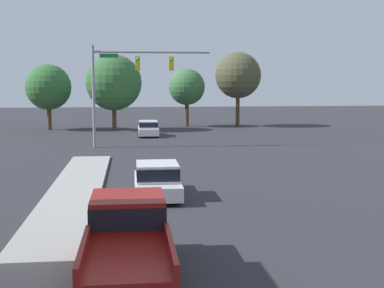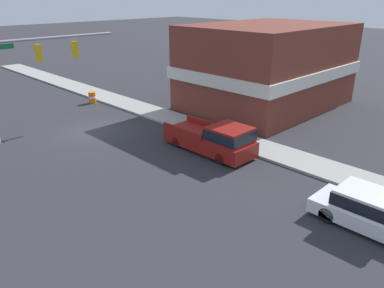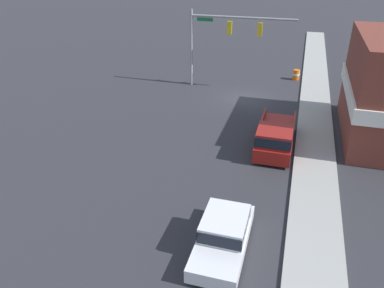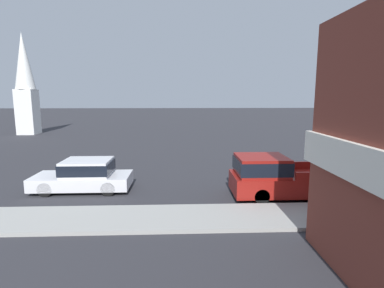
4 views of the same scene
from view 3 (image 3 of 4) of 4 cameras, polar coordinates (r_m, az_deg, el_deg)
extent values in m
plane|color=#2D2D33|center=(31.92, 7.97, 6.88)|extent=(200.00, 200.00, 0.00)
cube|color=#9E9E99|center=(31.67, 18.24, 5.69)|extent=(2.40, 60.00, 0.14)
cylinder|color=gray|center=(34.15, -0.09, 14.36)|extent=(0.22, 0.22, 6.64)
cylinder|color=gray|center=(32.65, 7.77, 18.55)|extent=(8.83, 0.18, 0.18)
cube|color=gold|center=(32.97, 5.75, 17.22)|extent=(0.36, 0.36, 1.05)
sphere|color=yellow|center=(33.11, 5.85, 17.81)|extent=(0.22, 0.22, 0.22)
cube|color=gold|center=(32.60, 10.33, 16.81)|extent=(0.36, 0.36, 1.05)
sphere|color=yellow|center=(32.74, 10.42, 17.41)|extent=(0.22, 0.22, 0.22)
cube|color=#196B38|center=(33.34, 2.00, 18.45)|extent=(1.40, 0.04, 0.30)
cylinder|color=black|center=(15.02, 6.89, -18.97)|extent=(0.22, 0.66, 0.66)
cylinder|color=black|center=(15.26, 0.20, -17.77)|extent=(0.22, 0.66, 0.66)
cylinder|color=black|center=(17.10, 8.63, -12.18)|extent=(0.22, 0.66, 0.66)
cylinder|color=black|center=(17.31, 2.88, -11.27)|extent=(0.22, 0.66, 0.66)
cube|color=silver|center=(16.02, 4.73, -14.45)|extent=(1.95, 4.61, 0.60)
cube|color=silver|center=(15.79, 5.04, -11.99)|extent=(1.79, 2.21, 0.74)
cube|color=black|center=(15.79, 5.04, -11.99)|extent=(1.81, 2.30, 0.52)
cylinder|color=black|center=(22.71, 14.53, -1.89)|extent=(0.22, 0.66, 0.66)
cylinder|color=black|center=(22.78, 9.74, -1.25)|extent=(0.22, 0.66, 0.66)
cylinder|color=black|center=(25.90, 14.99, 1.87)|extent=(0.22, 0.66, 0.66)
cylinder|color=black|center=(25.96, 10.79, 2.42)|extent=(0.22, 0.66, 0.66)
cube|color=maroon|center=(24.18, 12.60, 0.99)|extent=(2.14, 5.75, 0.85)
cube|color=maroon|center=(22.39, 12.46, 1.18)|extent=(2.03, 2.19, 0.85)
cube|color=black|center=(22.39, 12.46, 1.18)|extent=(2.05, 2.27, 0.59)
cube|color=maroon|center=(25.05, 15.29, 3.14)|extent=(0.12, 3.27, 0.35)
cube|color=maroon|center=(25.12, 10.71, 3.74)|extent=(0.12, 3.27, 0.35)
cylinder|color=orange|center=(37.60, 15.59, 10.13)|extent=(0.61, 0.61, 0.96)
cylinder|color=white|center=(37.59, 15.60, 10.20)|extent=(0.63, 0.63, 0.17)
camera|label=1|loc=(35.50, 15.15, 16.85)|focal=50.00mm
camera|label=2|loc=(18.08, -48.83, 10.76)|focal=35.00mm
camera|label=4|loc=(21.54, 49.31, -0.39)|focal=28.00mm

